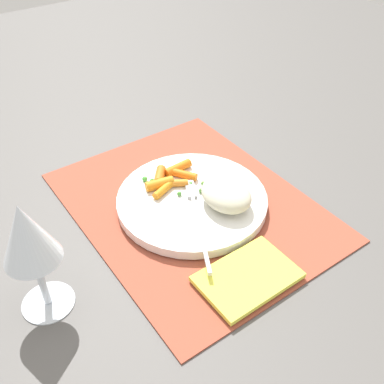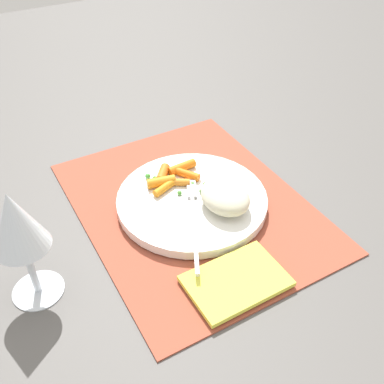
{
  "view_description": "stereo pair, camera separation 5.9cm",
  "coord_description": "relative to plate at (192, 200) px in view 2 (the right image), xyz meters",
  "views": [
    {
      "loc": [
        -0.48,
        0.34,
        0.52
      ],
      "look_at": [
        0.0,
        0.0,
        0.03
      ],
      "focal_mm": 42.22,
      "sensor_mm": 36.0,
      "label": 1
    },
    {
      "loc": [
        -0.51,
        0.29,
        0.52
      ],
      "look_at": [
        0.0,
        0.0,
        0.03
      ],
      "focal_mm": 42.22,
      "sensor_mm": 36.0,
      "label": 2
    }
  ],
  "objects": [
    {
      "name": "pea_scatter",
      "position": [
        0.04,
        0.01,
        0.01
      ],
      "size": [
        0.09,
        0.09,
        0.01
      ],
      "color": "green",
      "rests_on": "plate"
    },
    {
      "name": "fork",
      "position": [
        -0.04,
        0.02,
        0.01
      ],
      "size": [
        0.19,
        0.11,
        0.01
      ],
      "color": "silver",
      "rests_on": "plate"
    },
    {
      "name": "napkin",
      "position": [
        -0.18,
        0.03,
        -0.0
      ],
      "size": [
        0.1,
        0.14,
        0.01
      ],
      "primitive_type": "cube",
      "rotation": [
        0.0,
        0.0,
        0.01
      ],
      "color": "#EAE54C",
      "rests_on": "placemat"
    },
    {
      "name": "wine_glass",
      "position": [
        -0.05,
        0.28,
        0.12
      ],
      "size": [
        0.07,
        0.07,
        0.18
      ],
      "color": "silver",
      "rests_on": "ground_plane"
    },
    {
      "name": "rice_mound",
      "position": [
        -0.05,
        -0.03,
        0.03
      ],
      "size": [
        0.09,
        0.08,
        0.04
      ],
      "primitive_type": "ellipsoid",
      "color": "beige",
      "rests_on": "plate"
    },
    {
      "name": "plate",
      "position": [
        0.0,
        0.0,
        0.0
      ],
      "size": [
        0.26,
        0.26,
        0.02
      ],
      "primitive_type": "cylinder",
      "color": "white",
      "rests_on": "placemat"
    },
    {
      "name": "placemat",
      "position": [
        0.0,
        0.0,
        -0.01
      ],
      "size": [
        0.47,
        0.36,
        0.01
      ],
      "primitive_type": "cube",
      "color": "#9E4733",
      "rests_on": "ground_plane"
    },
    {
      "name": "carrot_portion",
      "position": [
        0.06,
        0.01,
        0.02
      ],
      "size": [
        0.07,
        0.1,
        0.02
      ],
      "color": "orange",
      "rests_on": "plate"
    },
    {
      "name": "ground_plane",
      "position": [
        0.0,
        0.0,
        -0.01
      ],
      "size": [
        2.4,
        2.4,
        0.0
      ],
      "primitive_type": "plane",
      "color": "#565451"
    }
  ]
}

